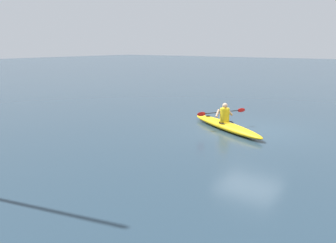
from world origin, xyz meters
TOP-DOWN VIEW (x-y plane):
  - ground_plane at (0.00, 0.00)m, footprint 160.00×160.00m
  - kayak at (0.92, 0.48)m, footprint 4.24×2.73m
  - kayaker at (1.01, 0.43)m, footprint 1.17×2.09m

SIDE VIEW (x-z plane):
  - ground_plane at x=0.00m, z-range 0.00..0.00m
  - kayak at x=0.92m, z-range 0.00..0.32m
  - kayaker at x=1.01m, z-range 0.25..1.01m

